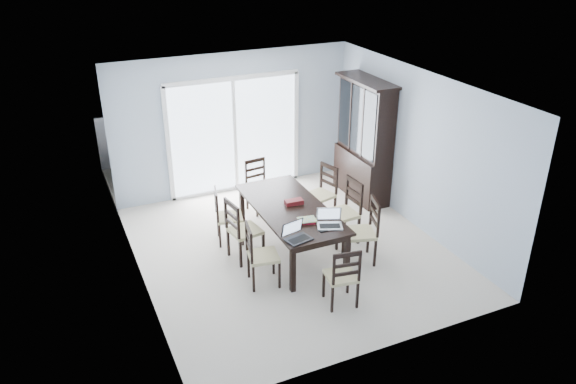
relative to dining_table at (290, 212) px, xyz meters
name	(u,v)px	position (x,y,z in m)	size (l,w,h in m)	color
floor	(290,250)	(0.00, 0.00, -0.67)	(5.00, 5.00, 0.00)	beige
ceiling	(291,86)	(0.00, 0.00, 1.93)	(5.00, 5.00, 0.00)	white
back_wall	(234,123)	(0.00, 2.50, 0.63)	(4.50, 0.02, 2.60)	#A0AFBF
wall_left	(135,202)	(-2.25, 0.00, 0.63)	(0.02, 5.00, 2.60)	#A0AFBF
wall_right	(418,150)	(2.25, 0.00, 0.63)	(0.02, 5.00, 2.60)	#A0AFBF
balcony	(221,171)	(0.00, 3.50, -0.72)	(4.50, 2.00, 0.10)	gray
railing	(205,129)	(0.00, 4.50, -0.12)	(4.50, 0.06, 1.10)	#99999E
dining_table	(290,212)	(0.00, 0.00, 0.00)	(1.00, 2.20, 0.75)	black
china_hutch	(364,141)	(2.02, 1.25, 0.40)	(0.50, 1.38, 2.20)	black
sliding_door	(235,135)	(0.00, 2.48, 0.41)	(2.52, 0.05, 2.18)	silver
chair_left_near	(257,249)	(-0.80, -0.63, -0.11)	(0.48, 0.47, 1.07)	black
chair_left_mid	(239,224)	(-0.80, 0.06, -0.07)	(0.50, 0.49, 1.14)	black
chair_left_far	(223,210)	(-0.84, 0.67, -0.12)	(0.48, 0.47, 1.05)	black
chair_right_near	(367,224)	(0.91, -0.71, -0.06)	(0.55, 0.54, 1.15)	black
chair_right_mid	(347,204)	(0.95, -0.06, -0.04)	(0.49, 0.47, 1.19)	black
chair_right_far	(324,187)	(0.97, 0.75, -0.09)	(0.52, 0.51, 1.10)	black
chair_end_near	(344,272)	(0.04, -1.58, -0.13)	(0.44, 0.45, 1.03)	black
chair_end_far	(258,180)	(0.07, 1.53, -0.11)	(0.45, 0.46, 1.06)	black
laptop_dark	(299,236)	(-0.30, -0.93, 0.13)	(0.39, 0.31, 0.24)	black
laptop_silver	(330,223)	(0.25, -0.78, 0.14)	(0.42, 0.36, 0.24)	silver
book_stack	(307,221)	(0.02, -0.52, 0.10)	(0.29, 0.24, 0.04)	maroon
cell_phone	(324,231)	(0.11, -0.86, 0.08)	(0.11, 0.05, 0.01)	black
game_box	(294,202)	(0.09, 0.07, 0.11)	(0.27, 0.14, 0.07)	#531013
hot_tub	(184,149)	(-0.68, 3.70, -0.19)	(2.02, 1.84, 0.96)	brown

